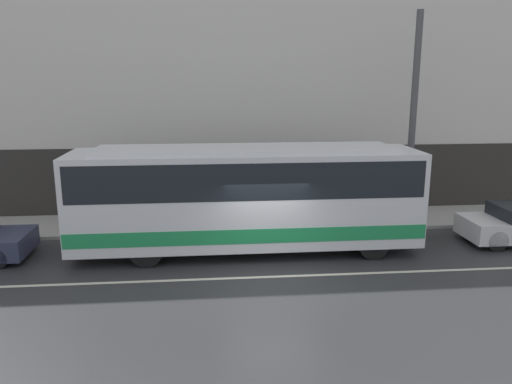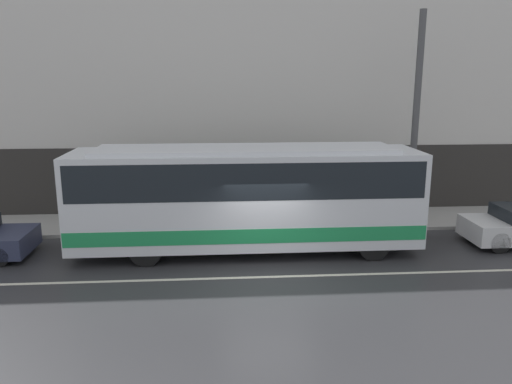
# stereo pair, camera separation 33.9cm
# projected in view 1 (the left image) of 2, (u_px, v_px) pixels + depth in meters

# --- Properties ---
(ground_plane) EXTENTS (60.00, 60.00, 0.00)m
(ground_plane) POSITION_uv_depth(u_px,v_px,m) (271.00, 277.00, 14.20)
(ground_plane) COLOR #2D2D30
(sidewalk) EXTENTS (60.00, 2.89, 0.12)m
(sidewalk) POSITION_uv_depth(u_px,v_px,m) (254.00, 221.00, 19.47)
(sidewalk) COLOR #A09E99
(sidewalk) RESTS_ON ground_plane
(building_facade) EXTENTS (60.00, 0.35, 13.07)m
(building_facade) POSITION_uv_depth(u_px,v_px,m) (250.00, 57.00, 19.60)
(building_facade) COLOR silver
(building_facade) RESTS_ON ground_plane
(lane_stripe) EXTENTS (54.00, 0.14, 0.01)m
(lane_stripe) POSITION_uv_depth(u_px,v_px,m) (271.00, 277.00, 14.20)
(lane_stripe) COLOR beige
(lane_stripe) RESTS_ON ground_plane
(transit_bus) EXTENTS (10.98, 2.58, 3.41)m
(transit_bus) POSITION_uv_depth(u_px,v_px,m) (246.00, 194.00, 15.92)
(transit_bus) COLOR silver
(transit_bus) RESTS_ON ground_plane
(utility_pole_near) EXTENTS (0.25, 0.25, 7.74)m
(utility_pole_near) POSITION_uv_depth(u_px,v_px,m) (413.00, 121.00, 18.28)
(utility_pole_near) COLOR #4C4C4F
(utility_pole_near) RESTS_ON sidewalk
(pedestrian_waiting) EXTENTS (0.36, 0.36, 1.77)m
(pedestrian_waiting) POSITION_uv_depth(u_px,v_px,m) (284.00, 197.00, 19.55)
(pedestrian_waiting) COLOR #333338
(pedestrian_waiting) RESTS_ON sidewalk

